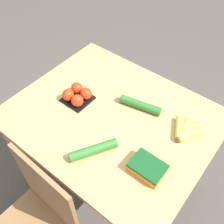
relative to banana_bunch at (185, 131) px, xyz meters
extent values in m
plane|color=#4C4742|center=(0.38, 0.14, -0.79)|extent=(12.00, 12.00, 0.00)
cube|color=tan|center=(0.38, 0.14, -0.03)|extent=(1.11, 0.91, 0.03)
cylinder|color=tan|center=(-0.12, -0.25, -0.42)|extent=(0.06, 0.06, 0.74)
cylinder|color=tan|center=(0.87, -0.25, -0.42)|extent=(0.06, 0.06, 0.74)
cylinder|color=tan|center=(0.87, 0.54, -0.42)|extent=(0.06, 0.06, 0.74)
cube|color=#8E6642|center=(0.35, 0.66, -0.09)|extent=(0.39, 0.03, 0.46)
cylinder|color=#8E6642|center=(0.53, 0.68, -0.57)|extent=(0.04, 0.04, 0.44)
sphere|color=brown|center=(0.00, 0.06, 0.00)|extent=(0.04, 0.04, 0.04)
cylinder|color=#CCC651|center=(-0.03, 0.00, 0.00)|extent=(0.10, 0.15, 0.04)
cylinder|color=#CCC651|center=(-0.01, -0.01, 0.00)|extent=(0.06, 0.15, 0.04)
cylinder|color=#CCC651|center=(0.01, -0.01, 0.00)|extent=(0.06, 0.15, 0.04)
cylinder|color=#CCC651|center=(0.03, 0.00, 0.00)|extent=(0.10, 0.15, 0.04)
cube|color=black|center=(0.61, 0.17, -0.01)|extent=(0.15, 0.15, 0.01)
sphere|color=red|center=(0.57, 0.14, 0.03)|extent=(0.07, 0.07, 0.07)
sphere|color=red|center=(0.65, 0.14, 0.03)|extent=(0.07, 0.07, 0.07)
sphere|color=red|center=(0.57, 0.21, 0.03)|extent=(0.07, 0.07, 0.07)
sphere|color=red|center=(0.65, 0.21, 0.03)|extent=(0.07, 0.07, 0.07)
cube|color=orange|center=(0.03, 0.31, 0.01)|extent=(0.16, 0.12, 0.05)
cube|color=#145123|center=(0.03, 0.31, 0.03)|extent=(0.16, 0.12, 0.02)
cylinder|color=#2D702D|center=(0.29, 0.00, 0.00)|extent=(0.25, 0.10, 0.05)
cylinder|color=#2D702D|center=(0.30, 0.39, 0.00)|extent=(0.16, 0.24, 0.05)
camera|label=1|loc=(-0.22, 0.88, 1.10)|focal=42.00mm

